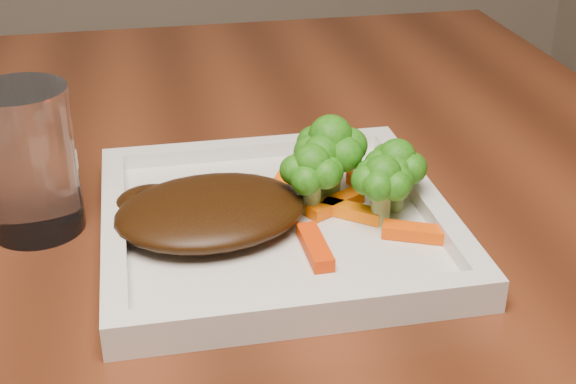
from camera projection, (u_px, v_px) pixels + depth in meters
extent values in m
cube|color=silver|center=(276.00, 227.00, 0.64)|extent=(0.27, 0.27, 0.01)
ellipsoid|color=#311907|center=(211.00, 211.00, 0.62)|extent=(0.16, 0.14, 0.03)
cube|color=#EE4803|center=(419.00, 233.00, 0.61)|extent=(0.06, 0.04, 0.01)
cube|color=red|center=(315.00, 247.00, 0.59)|extent=(0.02, 0.06, 0.01)
cube|color=#E94403|center=(379.00, 175.00, 0.70)|extent=(0.06, 0.03, 0.01)
cube|color=#FA5904|center=(284.00, 182.00, 0.69)|extent=(0.04, 0.06, 0.01)
cube|color=#FF7004|center=(352.00, 211.00, 0.64)|extent=(0.05, 0.04, 0.01)
cube|color=#ED5A03|center=(335.00, 204.00, 0.65)|extent=(0.05, 0.04, 0.01)
cylinder|color=silver|center=(29.00, 161.00, 0.62)|extent=(0.08, 0.08, 0.12)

